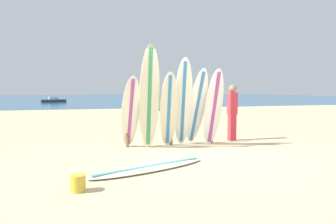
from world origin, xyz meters
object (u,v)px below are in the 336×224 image
(sand_bucket, at_px, (78,183))
(beachgoer_standing, at_px, (232,110))
(small_boat_offshore, at_px, (53,100))
(surfboard_leaning_far_left, at_px, (130,113))
(surfboard_leaning_center_right, at_px, (197,108))
(surfboard_lying_on_sand, at_px, (150,168))
(surfboard_leaning_center_left, at_px, (169,110))
(surfboard_leaning_right, at_px, (213,108))
(surfboard_leaning_center, at_px, (183,103))
(surfboard_leaning_left, at_px, (149,98))
(surfboard_rack, at_px, (171,119))

(sand_bucket, bearing_deg, beachgoer_standing, 37.71)
(small_boat_offshore, bearing_deg, surfboard_leaning_far_left, -81.23)
(surfboard_leaning_center_right, xyz_separation_m, surfboard_lying_on_sand, (-1.73, -1.99, -1.00))
(surfboard_leaning_far_left, xyz_separation_m, surfboard_leaning_center_left, (0.97, -0.15, 0.05))
(small_boat_offshore, bearing_deg, beachgoer_standing, -75.61)
(beachgoer_standing, height_order, sand_bucket, beachgoer_standing)
(surfboard_leaning_right, bearing_deg, surfboard_leaning_center, 174.88)
(surfboard_leaning_left, xyz_separation_m, surfboard_leaning_center_right, (1.34, 0.15, -0.27))
(surfboard_leaning_center_left, distance_m, beachgoer_standing, 2.24)
(surfboard_leaning_center, bearing_deg, surfboard_leaning_center_right, 9.16)
(surfboard_leaning_left, height_order, surfboard_leaning_center_left, surfboard_leaning_left)
(surfboard_leaning_center_right, bearing_deg, surfboard_leaning_right, -18.15)
(beachgoer_standing, bearing_deg, sand_bucket, -142.29)
(small_boat_offshore, bearing_deg, surfboard_leaning_left, -80.48)
(surfboard_rack, xyz_separation_m, surfboard_leaning_center_left, (-0.19, -0.42, 0.26))
(surfboard_leaning_center, relative_size, beachgoer_standing, 1.40)
(small_boat_offshore, bearing_deg, surfboard_leaning_center, -78.84)
(surfboard_rack, distance_m, sand_bucket, 4.02)
(surfboard_rack, relative_size, sand_bucket, 10.10)
(surfboard_leaning_center_left, distance_m, sand_bucket, 3.63)
(surfboard_leaning_center_left, relative_size, surfboard_lying_on_sand, 0.78)
(surfboard_leaning_center_left, distance_m, surfboard_leaning_center, 0.45)
(surfboard_leaning_center_right, bearing_deg, beachgoer_standing, 19.97)
(surfboard_leaning_far_left, distance_m, surfboard_leaning_center_right, 1.79)
(surfboard_leaning_center_left, relative_size, surfboard_leaning_center_right, 0.95)
(surfboard_leaning_left, xyz_separation_m, surfboard_lying_on_sand, (-0.40, -1.85, -1.28))
(surfboard_leaning_center_left, bearing_deg, surfboard_leaning_center_right, 8.36)
(surfboard_leaning_center_left, bearing_deg, surfboard_leaning_right, -0.92)
(surfboard_leaning_left, height_order, beachgoer_standing, surfboard_leaning_left)
(small_boat_offshore, distance_m, sand_bucket, 34.75)
(surfboard_leaning_center, relative_size, surfboard_leaning_right, 1.12)
(surfboard_leaning_left, bearing_deg, small_boat_offshore, 99.52)
(beachgoer_standing, bearing_deg, surfboard_lying_on_sand, -141.07)
(surfboard_leaning_right, height_order, small_boat_offshore, surfboard_leaning_right)
(surfboard_leaning_center, bearing_deg, small_boat_offshore, 101.16)
(surfboard_leaning_center, height_order, beachgoer_standing, surfboard_leaning_center)
(surfboard_leaning_right, bearing_deg, small_boat_offshore, 102.58)
(surfboard_lying_on_sand, xyz_separation_m, beachgoer_standing, (3.07, 2.48, 0.88))
(surfboard_lying_on_sand, bearing_deg, small_boat_offshore, 98.34)
(surfboard_rack, distance_m, beachgoer_standing, 1.98)
(surfboard_rack, height_order, surfboard_lying_on_sand, surfboard_rack)
(surfboard_lying_on_sand, bearing_deg, surfboard_leaning_left, 77.81)
(surfboard_leaning_center_right, bearing_deg, surfboard_leaning_center, -170.84)
(surfboard_leaning_center, bearing_deg, surfboard_leaning_left, -175.09)
(surfboard_leaning_far_left, relative_size, surfboard_leaning_center_left, 0.95)
(surfboard_leaning_right, bearing_deg, surfboard_leaning_far_left, 175.59)
(surfboard_leaning_far_left, height_order, beachgoer_standing, surfboard_leaning_far_left)
(surfboard_leaning_left, bearing_deg, surfboard_leaning_far_left, 158.82)
(sand_bucket, bearing_deg, surfboard_lying_on_sand, 34.65)
(sand_bucket, bearing_deg, surfboard_leaning_center_right, 43.65)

